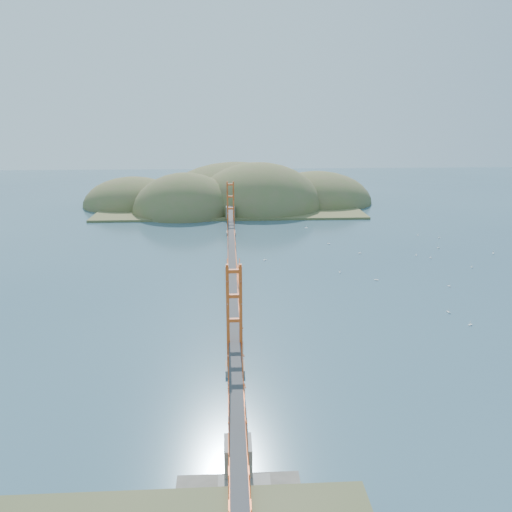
{
  "coord_description": "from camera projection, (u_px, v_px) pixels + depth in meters",
  "views": [
    {
      "loc": [
        -0.39,
        -76.56,
        26.09
      ],
      "look_at": [
        3.84,
        0.0,
        3.76
      ],
      "focal_mm": 35.0,
      "sensor_mm": 36.0,
      "label": 1
    }
  ],
  "objects": [
    {
      "name": "sailboat_15",
      "position": [
        438.0,
        248.0,
        98.51
      ],
      "size": [
        0.6,
        0.6,
        0.67
      ],
      "color": "white",
      "rests_on": "ground"
    },
    {
      "name": "sailboat_5",
      "position": [
        431.0,
        258.0,
        91.82
      ],
      "size": [
        0.53,
        0.53,
        0.59
      ],
      "color": "white",
      "rests_on": "ground"
    },
    {
      "name": "sailboat_1",
      "position": [
        449.0,
        286.0,
        77.05
      ],
      "size": [
        0.53,
        0.53,
        0.56
      ],
      "color": "white",
      "rests_on": "ground"
    },
    {
      "name": "sailboat_13",
      "position": [
        470.0,
        324.0,
        63.09
      ],
      "size": [
        0.57,
        0.57,
        0.65
      ],
      "color": "white",
      "rests_on": "ground"
    },
    {
      "name": "sailboat_17",
      "position": [
        439.0,
        238.0,
        106.29
      ],
      "size": [
        0.54,
        0.48,
        0.61
      ],
      "color": "white",
      "rests_on": "ground"
    },
    {
      "name": "promontory",
      "position": [
        239.0,
        505.0,
        34.18
      ],
      "size": [
        9.0,
        6.0,
        0.24
      ],
      "primitive_type": "cube",
      "color": "#59544C",
      "rests_on": "ground"
    },
    {
      "name": "sailboat_extra_1",
      "position": [
        472.0,
        267.0,
        86.43
      ],
      "size": [
        0.44,
        0.51,
        0.58
      ],
      "color": "white",
      "rests_on": "ground"
    },
    {
      "name": "sailboat_9",
      "position": [
        493.0,
        253.0,
        94.72
      ],
      "size": [
        0.67,
        0.67,
        0.73
      ],
      "color": "white",
      "rests_on": "ground"
    },
    {
      "name": "sailboat_16",
      "position": [
        329.0,
        243.0,
        101.72
      ],
      "size": [
        0.64,
        0.64,
        0.69
      ],
      "color": "white",
      "rests_on": "ground"
    },
    {
      "name": "sailboat_14",
      "position": [
        340.0,
        272.0,
        83.66
      ],
      "size": [
        0.43,
        0.52,
        0.6
      ],
      "color": "white",
      "rests_on": "ground"
    },
    {
      "name": "sailboat_7",
      "position": [
        360.0,
        253.0,
        94.88
      ],
      "size": [
        0.59,
        0.49,
        0.68
      ],
      "color": "white",
      "rests_on": "ground"
    },
    {
      "name": "sailboat_6",
      "position": [
        448.0,
        311.0,
        67.08
      ],
      "size": [
        0.61,
        0.62,
        0.7
      ],
      "color": "white",
      "rests_on": "ground"
    },
    {
      "name": "sailboat_4",
      "position": [
        416.0,
        255.0,
        93.57
      ],
      "size": [
        0.53,
        0.53,
        0.56
      ],
      "color": "white",
      "rests_on": "ground"
    },
    {
      "name": "sailboat_2",
      "position": [
        376.0,
        279.0,
        79.86
      ],
      "size": [
        0.66,
        0.62,
        0.74
      ],
      "color": "white",
      "rests_on": "ground"
    },
    {
      "name": "far_headlands",
      "position": [
        238.0,
        203.0,
        146.51
      ],
      "size": [
        84.0,
        58.0,
        25.0
      ],
      "color": "brown",
      "rests_on": "ground"
    },
    {
      "name": "bridge",
      "position": [
        232.0,
        236.0,
        78.92
      ],
      "size": [
        2.2,
        94.4,
        12.0
      ],
      "color": "gray",
      "rests_on": "ground"
    },
    {
      "name": "sailboat_3",
      "position": [
        265.0,
        260.0,
        90.51
      ],
      "size": [
        0.57,
        0.52,
        0.64
      ],
      "color": "white",
      "rests_on": "ground"
    },
    {
      "name": "fort",
      "position": [
        245.0,
        491.0,
        34.72
      ],
      "size": [
        3.7,
        2.3,
        1.75
      ],
      "color": "brown",
      "rests_on": "ground"
    },
    {
      "name": "ground",
      "position": [
        232.0,
        279.0,
        80.71
      ],
      "size": [
        320.0,
        320.0,
        0.0
      ],
      "primitive_type": "plane",
      "color": "#325164",
      "rests_on": "ground"
    },
    {
      "name": "sailboat_8",
      "position": [
        418.0,
        235.0,
        108.55
      ],
      "size": [
        0.56,
        0.56,
        0.6
      ],
      "color": "white",
      "rests_on": "ground"
    },
    {
      "name": "sailboat_12",
      "position": [
        306.0,
        227.0,
        115.49
      ],
      "size": [
        0.66,
        0.61,
        0.74
      ],
      "color": "white",
      "rests_on": "ground"
    }
  ]
}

